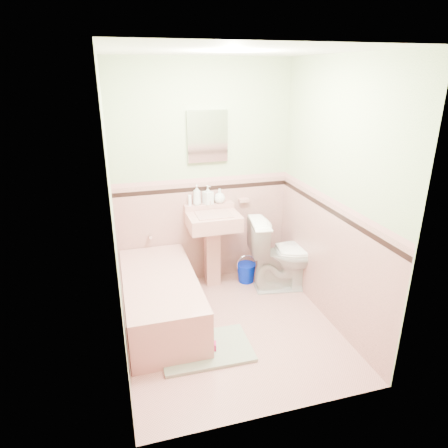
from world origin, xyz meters
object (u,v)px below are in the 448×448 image
object	(u,v)px
soap_bottle_left	(197,195)
sink	(213,251)
soap_bottle_right	(220,196)
bucket	(246,273)
bathtub	(161,300)
soap_bottle_mid	(208,195)
toilet	(286,254)
shoe	(207,346)
medicine_cabinet	(207,136)

from	to	relation	value
soap_bottle_left	sink	bearing A→B (deg)	-52.54
soap_bottle_right	bucket	distance (m)	0.98
bathtub	soap_bottle_left	bearing A→B (deg)	52.64
soap_bottle_left	soap_bottle_mid	size ratio (longest dim) A/B	1.07
sink	bucket	xyz separation A→B (m)	(0.40, -0.01, -0.33)
soap_bottle_mid	toilet	world-z (taller)	soap_bottle_mid
soap_bottle_left	shoe	bearing A→B (deg)	-99.46
toilet	medicine_cabinet	bearing A→B (deg)	67.12
soap_bottle_left	bucket	distance (m)	1.11
soap_bottle_left	soap_bottle_right	world-z (taller)	soap_bottle_left
sink	soap_bottle_right	distance (m)	0.63
soap_bottle_right	soap_bottle_left	bearing A→B (deg)	180.00
toilet	shoe	size ratio (longest dim) A/B	5.31
soap_bottle_mid	toilet	xyz separation A→B (m)	(0.79, -0.44, -0.63)
soap_bottle_left	soap_bottle_mid	bearing A→B (deg)	0.00
toilet	shoe	bearing A→B (deg)	136.10
bathtub	sink	size ratio (longest dim) A/B	1.68
soap_bottle_left	soap_bottle_right	bearing A→B (deg)	0.00
soap_bottle_left	toilet	xyz separation A→B (m)	(0.92, -0.44, -0.64)
soap_bottle_right	shoe	bearing A→B (deg)	-110.01
soap_bottle_left	toilet	bearing A→B (deg)	-25.73
soap_bottle_mid	shoe	world-z (taller)	soap_bottle_mid
bathtub	soap_bottle_mid	distance (m)	1.28
sink	soap_bottle_left	bearing A→B (deg)	127.46
soap_bottle_left	shoe	distance (m)	1.67
sink	medicine_cabinet	size ratio (longest dim) A/B	1.62
bathtub	medicine_cabinet	size ratio (longest dim) A/B	2.73
sink	soap_bottle_mid	distance (m)	0.64
toilet	soap_bottle_left	bearing A→B (deg)	72.59
soap_bottle_mid	bucket	size ratio (longest dim) A/B	0.94
soap_bottle_mid	medicine_cabinet	bearing A→B (deg)	69.28
medicine_cabinet	shoe	bearing A→B (deg)	-104.83
medicine_cabinet	soap_bottle_right	world-z (taller)	medicine_cabinet
sink	shoe	world-z (taller)	sink
sink	shoe	size ratio (longest dim) A/B	5.58
soap_bottle_mid	bathtub	bearing A→B (deg)	-133.28
sink	bucket	world-z (taller)	sink
bathtub	sink	distance (m)	0.89
bathtub	soap_bottle_right	xyz separation A→B (m)	(0.80, 0.71, 0.81)
toilet	shoe	world-z (taller)	toilet
medicine_cabinet	soap_bottle_left	xyz separation A→B (m)	(-0.14, -0.03, -0.64)
soap_bottle_right	bucket	world-z (taller)	soap_bottle_right
bathtub	soap_bottle_right	bearing A→B (deg)	41.46
soap_bottle_right	toilet	distance (m)	1.00
bathtub	soap_bottle_right	world-z (taller)	soap_bottle_right
toilet	bucket	size ratio (longest dim) A/B	3.77
soap_bottle_right	toilet	world-z (taller)	soap_bottle_right
soap_bottle_left	toilet	world-z (taller)	soap_bottle_left
sink	soap_bottle_right	xyz separation A→B (m)	(0.12, 0.18, 0.59)
medicine_cabinet	toilet	bearing A→B (deg)	-31.20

